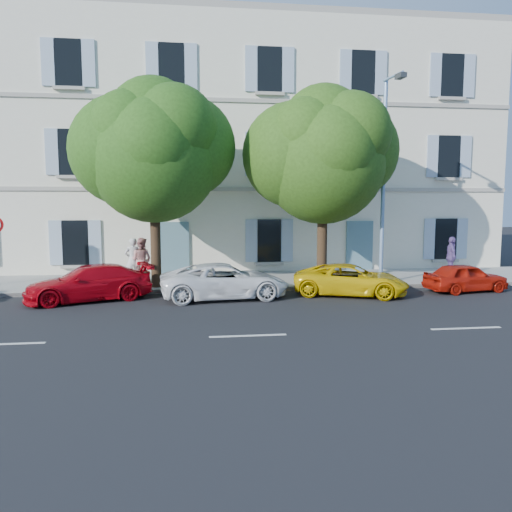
{
  "coord_description": "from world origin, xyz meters",
  "views": [
    {
      "loc": [
        -1.38,
        -16.47,
        3.47
      ],
      "look_at": [
        0.98,
        2.0,
        1.4
      ],
      "focal_mm": 35.0,
      "sensor_mm": 36.0,
      "label": 1
    }
  ],
  "objects": [
    {
      "name": "pedestrian_c",
      "position": [
        9.78,
        3.8,
        1.04
      ],
      "size": [
        0.64,
        1.1,
        1.77
      ],
      "primitive_type": "imported",
      "rotation": [
        0.0,
        0.0,
        1.36
      ],
      "color": "#685092",
      "rests_on": "sidewalk"
    },
    {
      "name": "ground",
      "position": [
        0.0,
        0.0,
        0.0
      ],
      "size": [
        90.0,
        90.0,
        0.0
      ],
      "primitive_type": "plane",
      "color": "black"
    },
    {
      "name": "building",
      "position": [
        0.0,
        10.2,
        6.0
      ],
      "size": [
        28.0,
        7.0,
        12.0
      ],
      "primitive_type": "cube",
      "color": "silver",
      "rests_on": "ground"
    },
    {
      "name": "car_red_hatchback",
      "position": [
        8.96,
        1.2,
        0.55
      ],
      "size": [
        3.4,
        1.81,
        1.1
      ],
      "primitive_type": "imported",
      "rotation": [
        0.0,
        0.0,
        1.73
      ],
      "color": "#B5190B",
      "rests_on": "ground"
    },
    {
      "name": "car_red_coupe",
      "position": [
        -4.98,
        1.25,
        0.62
      ],
      "size": [
        4.62,
        3.06,
        1.24
      ],
      "primitive_type": "imported",
      "rotation": [
        0.0,
        0.0,
        5.05
      ],
      "color": "#AC040F",
      "rests_on": "ground"
    },
    {
      "name": "sidewalk",
      "position": [
        0.0,
        4.45,
        0.07
      ],
      "size": [
        36.0,
        4.5,
        0.15
      ],
      "primitive_type": "cube",
      "color": "#A09E96",
      "rests_on": "ground"
    },
    {
      "name": "kerb",
      "position": [
        0.0,
        2.28,
        0.08
      ],
      "size": [
        36.0,
        0.16,
        0.16
      ],
      "primitive_type": "cube",
      "color": "#9E998E",
      "rests_on": "ground"
    },
    {
      "name": "tree_left",
      "position": [
        -2.79,
        2.93,
        5.09
      ],
      "size": [
        4.95,
        4.95,
        7.67
      ],
      "color": "#3A2819",
      "rests_on": "sidewalk"
    },
    {
      "name": "tree_right",
      "position": [
        3.75,
        2.86,
        4.98
      ],
      "size": [
        4.89,
        4.89,
        7.53
      ],
      "color": "#3A2819",
      "rests_on": "sidewalk"
    },
    {
      "name": "pedestrian_a",
      "position": [
        -3.83,
        4.3,
        1.05
      ],
      "size": [
        0.74,
        0.56,
        1.81
      ],
      "primitive_type": "imported",
      "rotation": [
        0.0,
        0.0,
        3.35
      ],
      "color": "silver",
      "rests_on": "sidewalk"
    },
    {
      "name": "car_white_coupe",
      "position": [
        -0.26,
        1.05,
        0.63
      ],
      "size": [
        4.72,
        2.51,
        1.26
      ],
      "primitive_type": "imported",
      "rotation": [
        0.0,
        0.0,
        1.67
      ],
      "color": "white",
      "rests_on": "ground"
    },
    {
      "name": "pedestrian_b",
      "position": [
        -3.46,
        4.11,
        1.06
      ],
      "size": [
        1.1,
        1.01,
        1.83
      ],
      "primitive_type": "imported",
      "rotation": [
        0.0,
        0.0,
        2.69
      ],
      "color": "tan",
      "rests_on": "sidewalk"
    },
    {
      "name": "street_lamp",
      "position": [
        6.12,
        2.43,
        4.67
      ],
      "size": [
        0.3,
        1.7,
        7.97
      ],
      "color": "#7293BF",
      "rests_on": "sidewalk"
    },
    {
      "name": "car_yellow_supercar",
      "position": [
        4.38,
        1.07,
        0.58
      ],
      "size": [
        4.54,
        3.18,
        1.15
      ],
      "primitive_type": "imported",
      "rotation": [
        0.0,
        0.0,
        1.23
      ],
      "color": "#E7BD09",
      "rests_on": "ground"
    }
  ]
}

